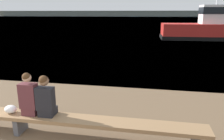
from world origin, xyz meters
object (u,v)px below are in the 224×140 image
bench_main (20,116)px  tugboat_red (213,29)px  person_left (29,97)px  shopping_bag (11,109)px  person_right (46,98)px

bench_main → tugboat_red: tugboat_red is taller
person_left → shopping_bag: (-0.50, -0.01, -0.35)m
bench_main → person_left: bearing=-0.6°
bench_main → person_right: size_ratio=8.78×
bench_main → shopping_bag: (-0.20, -0.02, 0.17)m
person_right → tugboat_red: bearing=67.4°
bench_main → person_right: 0.87m
person_right → shopping_bag: 0.97m
person_right → shopping_bag: (-0.90, -0.01, -0.35)m
shopping_bag → bench_main: bearing=4.4°
person_left → person_right: bearing=-0.1°
bench_main → person_left: (0.30, -0.00, 0.52)m
shopping_bag → tugboat_red: 22.77m
shopping_bag → person_left: bearing=1.4°
shopping_bag → tugboat_red: size_ratio=0.03×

